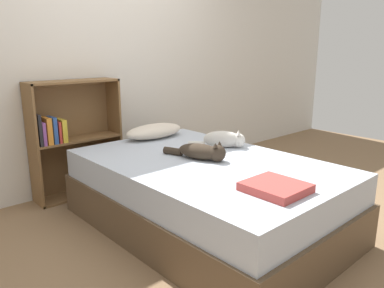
{
  "coord_description": "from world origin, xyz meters",
  "views": [
    {
      "loc": [
        -1.89,
        -1.92,
        1.35
      ],
      "look_at": [
        0.0,
        0.15,
        0.64
      ],
      "focal_mm": 35.0,
      "sensor_mm": 36.0,
      "label": 1
    }
  ],
  "objects_px": {
    "cat_dark": "(202,152)",
    "cat_light": "(225,139)",
    "pillow": "(154,131)",
    "bed": "(205,194)",
    "bookshelf": "(71,137)"
  },
  "relations": [
    {
      "from": "cat_light",
      "to": "bookshelf",
      "type": "height_order",
      "value": "bookshelf"
    },
    {
      "from": "bed",
      "to": "cat_light",
      "type": "bearing_deg",
      "value": 24.13
    },
    {
      "from": "bed",
      "to": "pillow",
      "type": "height_order",
      "value": "pillow"
    },
    {
      "from": "cat_dark",
      "to": "cat_light",
      "type": "bearing_deg",
      "value": 89.2
    },
    {
      "from": "pillow",
      "to": "cat_light",
      "type": "bearing_deg",
      "value": -71.38
    },
    {
      "from": "cat_light",
      "to": "cat_dark",
      "type": "bearing_deg",
      "value": -115.44
    },
    {
      "from": "pillow",
      "to": "cat_dark",
      "type": "height_order",
      "value": "cat_dark"
    },
    {
      "from": "pillow",
      "to": "bookshelf",
      "type": "bearing_deg",
      "value": 142.43
    },
    {
      "from": "pillow",
      "to": "bookshelf",
      "type": "distance_m",
      "value": 0.77
    },
    {
      "from": "bed",
      "to": "bookshelf",
      "type": "bearing_deg",
      "value": 108.66
    },
    {
      "from": "cat_light",
      "to": "bookshelf",
      "type": "distance_m",
      "value": 1.43
    },
    {
      "from": "bed",
      "to": "pillow",
      "type": "distance_m",
      "value": 0.94
    },
    {
      "from": "pillow",
      "to": "bookshelf",
      "type": "xyz_separation_m",
      "value": [
        -0.61,
        0.47,
        -0.04
      ]
    },
    {
      "from": "bed",
      "to": "bookshelf",
      "type": "xyz_separation_m",
      "value": [
        -0.45,
        1.33,
        0.29
      ]
    },
    {
      "from": "cat_light",
      "to": "cat_dark",
      "type": "xyz_separation_m",
      "value": [
        -0.39,
        -0.13,
        -0.01
      ]
    }
  ]
}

